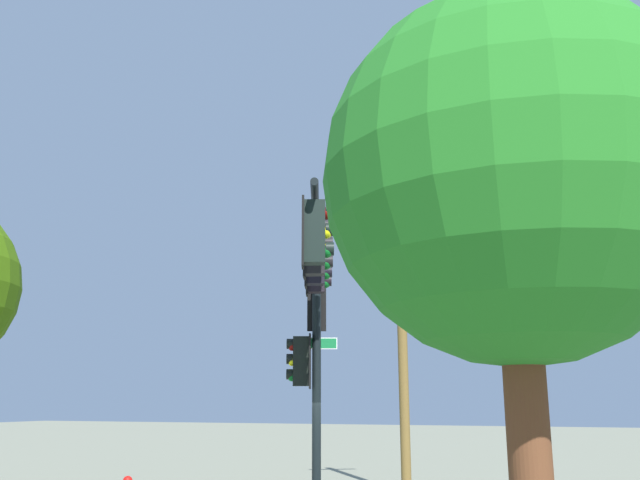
{
  "coord_description": "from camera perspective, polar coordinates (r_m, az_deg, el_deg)",
  "views": [
    {
      "loc": [
        14.59,
        5.32,
        2.54
      ],
      "look_at": [
        1.1,
        0.48,
        5.94
      ],
      "focal_mm": 38.07,
      "sensor_mm": 36.0,
      "label": 1
    }
  ],
  "objects": [
    {
      "name": "utility_pole",
      "position": [
        20.21,
        6.95,
        -8.41
      ],
      "size": [
        0.95,
        1.64,
        8.24
      ],
      "color": "brown",
      "rests_on": "ground_plane"
    },
    {
      "name": "signal_pole_assembly",
      "position": [
        14.27,
        -0.45,
        -4.79
      ],
      "size": [
        5.17,
        2.44,
        6.57
      ],
      "color": "black",
      "rests_on": "ground_plane"
    },
    {
      "name": "tree_near",
      "position": [
        7.78,
        15.74,
        4.96
      ],
      "size": [
        4.16,
        4.16,
        7.02
      ],
      "color": "brown",
      "rests_on": "ground_plane"
    }
  ]
}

